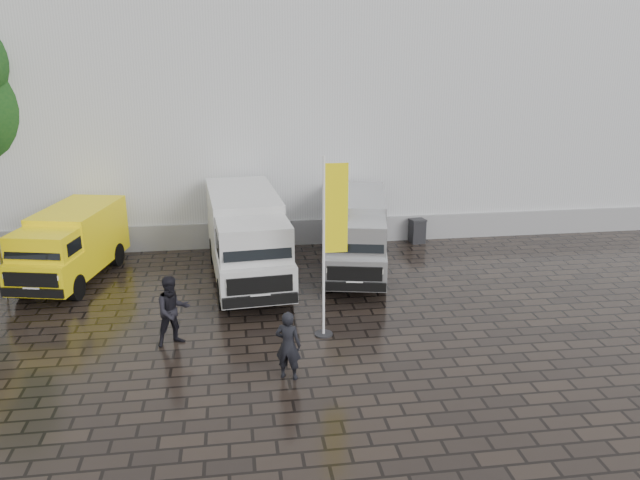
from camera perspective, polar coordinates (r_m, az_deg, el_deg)
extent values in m
plane|color=black|center=(17.41, 1.05, -8.42)|extent=(120.00, 120.00, 0.00)
cube|color=silver|center=(31.81, 0.10, 14.65)|extent=(44.00, 16.00, 12.00)
cube|color=gray|center=(24.87, 2.73, 0.90)|extent=(44.00, 0.15, 1.00)
cylinder|color=black|center=(17.26, 0.33, -8.58)|extent=(0.50, 0.50, 0.04)
cylinder|color=white|center=(16.33, 0.34, -0.84)|extent=(0.07, 0.07, 4.94)
cube|color=#FFE80D|center=(16.07, 1.51, 2.89)|extent=(0.60, 0.03, 2.37)
cube|color=black|center=(25.13, 8.87, 0.84)|extent=(0.64, 0.64, 0.96)
imported|color=black|center=(14.86, -2.93, -9.59)|extent=(0.73, 0.62, 1.71)
imported|color=black|center=(16.83, -13.31, -6.32)|extent=(1.14, 1.03, 1.90)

